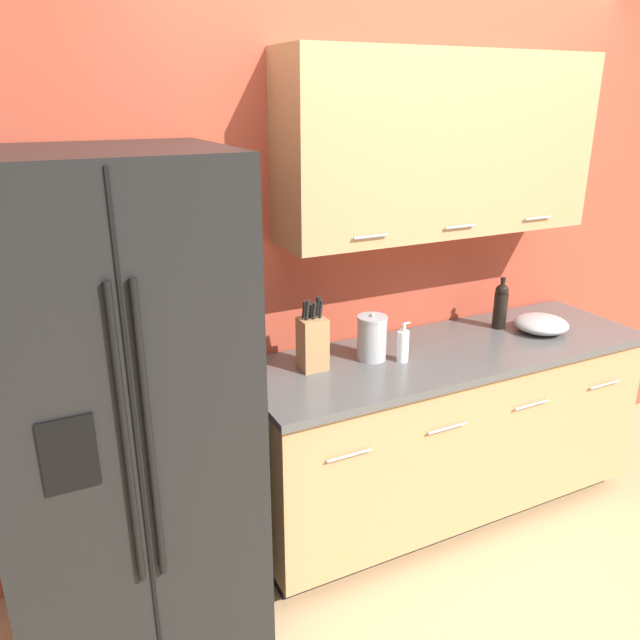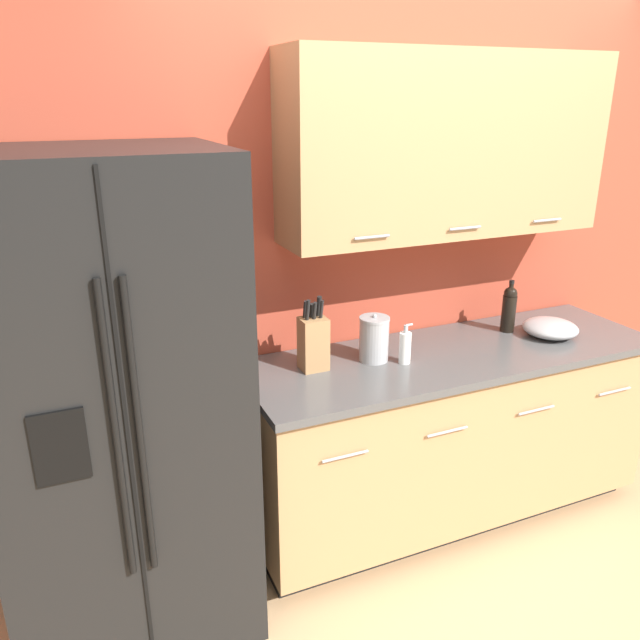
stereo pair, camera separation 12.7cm
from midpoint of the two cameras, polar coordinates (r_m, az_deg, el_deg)
ground_plane at (r=2.97m, az=20.04°, el=-24.74°), size 14.00×14.00×0.00m
wall_back at (r=3.06m, az=9.77°, el=8.04°), size 10.00×0.39×2.60m
counter_unit at (r=3.21m, az=12.66°, el=-10.07°), size 2.02×0.64×0.90m
refrigerator at (r=2.42m, az=-16.62°, el=-7.89°), size 0.88×0.75×1.88m
knife_block at (r=2.69m, az=0.74°, el=-2.04°), size 0.12×0.10×0.33m
wine_bottle at (r=3.29m, az=17.96°, el=1.04°), size 0.07×0.07×0.27m
soap_dispenser at (r=2.80m, az=9.07°, el=-2.48°), size 0.06×0.05×0.18m
steel_canister at (r=2.80m, az=6.25°, el=-1.72°), size 0.14×0.14×0.22m
mixing_bowl at (r=3.32m, az=21.35°, el=-0.69°), size 0.27×0.27×0.08m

